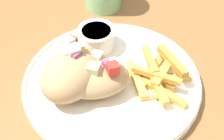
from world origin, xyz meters
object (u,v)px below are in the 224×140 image
Objects in this scene: pita_sandwich_far at (72,73)px; sauce_ramekin at (97,37)px; pita_sandwich_near at (91,76)px; fries_pile at (157,76)px; plate at (112,81)px.

pita_sandwich_far is 0.10m from sauce_ramekin.
pita_sandwich_near reaches higher than fries_pile.
pita_sandwich_near is 1.14× the size of fries_pile.
fries_pile is (0.12, -0.05, -0.02)m from pita_sandwich_far.
fries_pile is at bearing -30.88° from plate.
pita_sandwich_near is 0.03m from pita_sandwich_far.
pita_sandwich_near is at bearing -119.34° from sauce_ramekin.
pita_sandwich_far is (-0.03, 0.01, 0.01)m from pita_sandwich_near.
sauce_ramekin reaches higher than plate.
pita_sandwich_near is 0.10m from fries_pile.
pita_sandwich_far is 2.10× the size of sauce_ramekin.
pita_sandwich_far reaches higher than sauce_ramekin.
sauce_ramekin is (0.01, 0.08, 0.03)m from plate.
fries_pile is 1.87× the size of sauce_ramekin.
plate is at bearing 149.12° from fries_pile.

